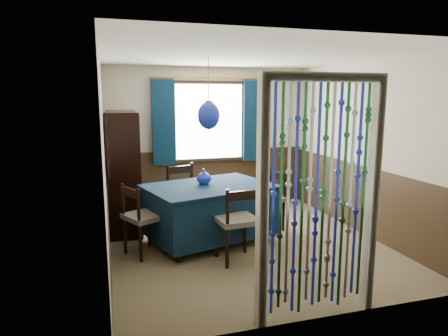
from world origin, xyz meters
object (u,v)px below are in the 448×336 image
object	(u,v)px
chair_near	(238,221)
bowl_shelf	(127,149)
chair_far	(185,195)
vase_sideboard	(126,161)
pendant_lamp	(209,115)
chair_right	(269,198)
sideboard	(124,188)
dining_table	(209,209)
chair_left	(142,217)
vase_table	(204,177)

from	to	relation	value
chair_near	bowl_shelf	xyz separation A→B (m)	(-1.19, 1.57, 0.73)
chair_far	vase_sideboard	world-z (taller)	vase_sideboard
pendant_lamp	bowl_shelf	world-z (taller)	pendant_lamp
chair_right	vase_sideboard	size ratio (longest dim) A/B	4.43
sideboard	pendant_lamp	size ratio (longest dim) A/B	1.88
chair_near	chair_far	size ratio (longest dim) A/B	0.97
chair_near	chair_right	xyz separation A→B (m)	(0.83, 1.02, -0.03)
dining_table	chair_near	world-z (taller)	chair_near
chair_near	chair_left	distance (m)	1.21
chair_near	bowl_shelf	bearing A→B (deg)	122.87
chair_near	pendant_lamp	size ratio (longest dim) A/B	1.01
chair_near	sideboard	distance (m)	2.17
dining_table	chair_left	bearing A→B (deg)	177.58
vase_table	vase_sideboard	size ratio (longest dim) A/B	0.97
sideboard	vase_sideboard	distance (m)	0.45
dining_table	pendant_lamp	size ratio (longest dim) A/B	2.02
chair_near	vase_table	world-z (taller)	vase_table
chair_right	dining_table	bearing A→B (deg)	90.61
bowl_shelf	vase_sideboard	xyz separation A→B (m)	(0.00, 0.44, -0.25)
chair_right	vase_table	world-z (taller)	vase_table
bowl_shelf	chair_near	bearing A→B (deg)	-52.86
chair_far	chair_right	world-z (taller)	chair_far
vase_sideboard	chair_near	bearing A→B (deg)	-59.36
chair_near	vase_table	bearing A→B (deg)	99.65
dining_table	chair_near	bearing A→B (deg)	-93.61
chair_far	bowl_shelf	xyz separation A→B (m)	(-0.82, 0.18, 0.72)
chair_near	chair_left	world-z (taller)	chair_near
dining_table	chair_left	world-z (taller)	chair_left
chair_left	vase_sideboard	distance (m)	1.56
chair_far	vase_table	world-z (taller)	vase_table
chair_left	pendant_lamp	world-z (taller)	pendant_lamp
vase_table	bowl_shelf	bearing A→B (deg)	143.47
dining_table	chair_right	size ratio (longest dim) A/B	2.12
chair_left	chair_right	world-z (taller)	chair_left
chair_near	vase_sideboard	xyz separation A→B (m)	(-1.19, 2.01, 0.48)
vase_sideboard	bowl_shelf	bearing A→B (deg)	-90.00
dining_table	bowl_shelf	bearing A→B (deg)	126.00
dining_table	chair_near	distance (m)	0.77
chair_right	vase_sideboard	bearing A→B (deg)	49.64
bowl_shelf	chair_left	bearing A→B (deg)	-84.27
vase_table	chair_right	bearing A→B (deg)	9.37
dining_table	chair_far	distance (m)	0.67
sideboard	vase_sideboard	xyz separation A→B (m)	(0.06, 0.24, 0.37)
dining_table	pendant_lamp	bearing A→B (deg)	-168.99
chair_right	vase_sideboard	xyz separation A→B (m)	(-2.02, 0.99, 0.51)
chair_right	sideboard	size ratio (longest dim) A/B	0.50
chair_left	bowl_shelf	bearing A→B (deg)	159.20
dining_table	bowl_shelf	distance (m)	1.53
chair_right	vase_sideboard	distance (m)	2.31
chair_far	chair_right	xyz separation A→B (m)	(1.20, -0.37, -0.04)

